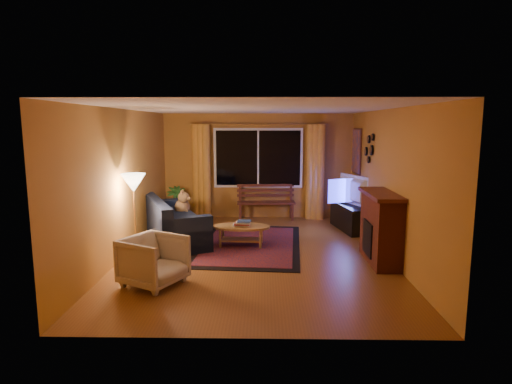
{
  "coord_description": "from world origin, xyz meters",
  "views": [
    {
      "loc": [
        0.14,
        -7.22,
        2.24
      ],
      "look_at": [
        0.0,
        0.3,
        1.05
      ],
      "focal_mm": 30.0,
      "sensor_mm": 36.0,
      "label": 1
    }
  ],
  "objects_px": {
    "sofa": "(175,220)",
    "armchair": "(154,258)",
    "floor_lamp": "(135,217)",
    "coffee_table": "(241,236)",
    "bench": "(266,211)",
    "tv_console": "(350,217)"
  },
  "relations": [
    {
      "from": "bench",
      "to": "tv_console",
      "type": "distance_m",
      "value": 2.04
    },
    {
      "from": "coffee_table",
      "to": "floor_lamp",
      "type": "bearing_deg",
      "value": -154.72
    },
    {
      "from": "sofa",
      "to": "tv_console",
      "type": "bearing_deg",
      "value": -8.22
    },
    {
      "from": "armchair",
      "to": "bench",
      "type": "bearing_deg",
      "value": 7.44
    },
    {
      "from": "floor_lamp",
      "to": "tv_console",
      "type": "height_order",
      "value": "floor_lamp"
    },
    {
      "from": "floor_lamp",
      "to": "sofa",
      "type": "bearing_deg",
      "value": 68.65
    },
    {
      "from": "sofa",
      "to": "floor_lamp",
      "type": "distance_m",
      "value": 1.24
    },
    {
      "from": "bench",
      "to": "coffee_table",
      "type": "relative_size",
      "value": 1.28
    },
    {
      "from": "sofa",
      "to": "coffee_table",
      "type": "relative_size",
      "value": 1.94
    },
    {
      "from": "sofa",
      "to": "tv_console",
      "type": "relative_size",
      "value": 1.6
    },
    {
      "from": "bench",
      "to": "sofa",
      "type": "relative_size",
      "value": 0.66
    },
    {
      "from": "bench",
      "to": "coffee_table",
      "type": "distance_m",
      "value": 2.31
    },
    {
      "from": "coffee_table",
      "to": "tv_console",
      "type": "height_order",
      "value": "tv_console"
    },
    {
      "from": "coffee_table",
      "to": "tv_console",
      "type": "xyz_separation_m",
      "value": [
        2.27,
        1.29,
        0.08
      ]
    },
    {
      "from": "sofa",
      "to": "coffee_table",
      "type": "xyz_separation_m",
      "value": [
        1.29,
        -0.3,
        -0.22
      ]
    },
    {
      "from": "armchair",
      "to": "tv_console",
      "type": "distance_m",
      "value": 4.71
    },
    {
      "from": "bench",
      "to": "floor_lamp",
      "type": "distance_m",
      "value": 3.81
    },
    {
      "from": "floor_lamp",
      "to": "coffee_table",
      "type": "xyz_separation_m",
      "value": [
        1.72,
        0.81,
        -0.53
      ]
    },
    {
      "from": "armchair",
      "to": "floor_lamp",
      "type": "bearing_deg",
      "value": 55.37
    },
    {
      "from": "sofa",
      "to": "armchair",
      "type": "bearing_deg",
      "value": -109.67
    },
    {
      "from": "coffee_table",
      "to": "sofa",
      "type": "bearing_deg",
      "value": 166.68
    },
    {
      "from": "floor_lamp",
      "to": "tv_console",
      "type": "distance_m",
      "value": 4.53
    }
  ]
}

